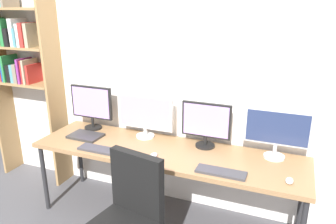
# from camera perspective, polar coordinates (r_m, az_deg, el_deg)

# --- Properties ---
(wall_back) EXTENTS (4.89, 0.10, 2.60)m
(wall_back) POSITION_cam_1_polar(r_m,az_deg,el_deg) (3.15, 2.52, 5.63)
(wall_back) COLOR silver
(wall_back) RESTS_ON ground_plane
(desk) EXTENTS (2.49, 0.68, 0.74)m
(desk) POSITION_cam_1_polar(r_m,az_deg,el_deg) (2.98, -0.36, -7.55)
(desk) COLOR #936D47
(desk) RESTS_ON ground_plane
(bookshelf) EXTENTS (0.83, 0.28, 2.26)m
(bookshelf) POSITION_cam_1_polar(r_m,az_deg,el_deg) (3.98, -24.92, 8.91)
(bookshelf) COLOR #9E7A4C
(bookshelf) RESTS_ON ground_plane
(monitor_far_left) EXTENTS (0.47, 0.18, 0.46)m
(monitor_far_left) POSITION_cam_1_polar(r_m,az_deg,el_deg) (3.46, -13.31, 1.17)
(monitor_far_left) COLOR black
(monitor_far_left) RESTS_ON desk
(monitor_center_left) EXTENTS (0.58, 0.18, 0.43)m
(monitor_center_left) POSITION_cam_1_polar(r_m,az_deg,el_deg) (3.16, -4.08, -0.40)
(monitor_center_left) COLOR silver
(monitor_center_left) RESTS_ON desk
(monitor_center_right) EXTENTS (0.45, 0.18, 0.42)m
(monitor_center_right) POSITION_cam_1_polar(r_m,az_deg,el_deg) (2.96, 6.71, -1.99)
(monitor_center_right) COLOR black
(monitor_center_right) RESTS_ON desk
(monitor_far_right) EXTENTS (0.55, 0.18, 0.43)m
(monitor_far_right) POSITION_cam_1_polar(r_m,az_deg,el_deg) (2.87, 18.64, -3.16)
(monitor_far_right) COLOR silver
(monitor_far_right) RESTS_ON desk
(keyboard_left) EXTENTS (0.39, 0.13, 0.02)m
(keyboard_left) POSITION_cam_1_polar(r_m,az_deg,el_deg) (3.01, -12.02, -6.45)
(keyboard_left) COLOR #38383D
(keyboard_left) RESTS_ON desk
(keyboard_right) EXTENTS (0.39, 0.13, 0.02)m
(keyboard_right) POSITION_cam_1_polar(r_m,az_deg,el_deg) (2.61, 9.31, -10.41)
(keyboard_right) COLOR #38383D
(keyboard_right) RESTS_ON desk
(mouse_left_side) EXTENTS (0.06, 0.10, 0.03)m
(mouse_left_side) POSITION_cam_1_polar(r_m,az_deg,el_deg) (2.83, -2.53, -7.61)
(mouse_left_side) COLOR silver
(mouse_left_side) RESTS_ON desk
(mouse_right_side) EXTENTS (0.06, 0.10, 0.03)m
(mouse_right_side) POSITION_cam_1_polar(r_m,az_deg,el_deg) (2.62, 20.60, -11.25)
(mouse_right_side) COLOR silver
(mouse_right_side) RESTS_ON desk
(laptop_closed) EXTENTS (0.33, 0.23, 0.02)m
(laptop_closed) POSITION_cam_1_polar(r_m,az_deg,el_deg) (3.33, -14.29, -4.09)
(laptop_closed) COLOR #2D2D2D
(laptop_closed) RESTS_ON desk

